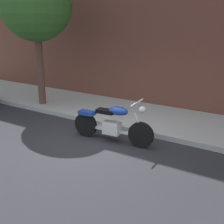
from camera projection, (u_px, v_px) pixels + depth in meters
ground_plane at (87, 145)px, 7.31m from camera, size 60.00×60.00×0.00m
sidewalk at (137, 115)px, 9.42m from camera, size 20.74×2.64×0.14m
motorcycle at (112, 124)px, 7.39m from camera, size 2.25×0.70×1.15m
street_tree at (36, 5)px, 9.55m from camera, size 2.43×2.43×4.74m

